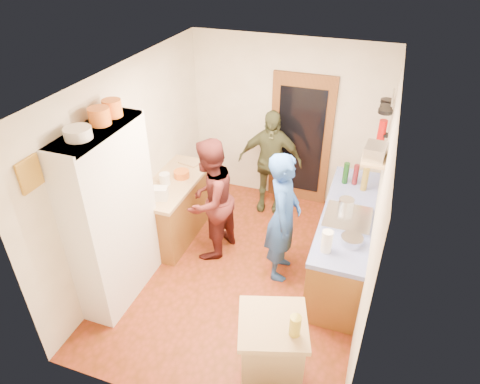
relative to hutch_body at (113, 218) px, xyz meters
The scene contains 44 objects.
floor 1.89m from the hutch_body, 31.61° to the left, with size 3.00×4.00×0.02m, color maroon.
ceiling 2.15m from the hutch_body, 31.61° to the left, with size 3.00×4.00×0.02m, color silver.
wall_back 3.10m from the hutch_body, 65.17° to the left, with size 3.00×0.02×2.60m, color silver.
wall_front 1.79m from the hutch_body, 42.95° to the right, with size 3.00×0.02×2.60m, color silver.
wall_left 0.85m from the hutch_body, 104.71° to the left, with size 0.02×4.00×2.60m, color silver.
wall_right 2.93m from the hutch_body, 15.89° to the left, with size 0.02×4.00×2.60m, color silver.
door_frame 3.17m from the hutch_body, 60.77° to the left, with size 0.95×0.06×2.10m, color brown.
door_glass 3.14m from the hutch_body, 60.46° to the left, with size 0.70×0.02×1.70m, color black.
hutch_body is the anchor object (origin of this frame).
hutch_top_shelf 1.08m from the hutch_body, ahead, with size 0.40×1.14×0.04m, color white.
plate_stack 1.18m from the hutch_body, 90.00° to the right, with size 0.26×0.26×0.11m, color white.
orange_pot_a 1.19m from the hutch_body, 90.00° to the left, with size 0.22×0.22×0.17m, color orange.
orange_pot_b 1.23m from the hutch_body, 90.00° to the left, with size 0.20×0.20×0.18m, color orange.
left_counter_base 1.42m from the hutch_body, 85.43° to the left, with size 0.60×1.40×0.85m, color brown.
left_counter_top 1.27m from the hutch_body, 85.43° to the left, with size 0.64×1.44×0.05m, color tan.
toaster 0.81m from the hutch_body, 79.18° to the left, with size 0.22×0.15×0.17m, color white.
kettle 1.14m from the hutch_body, 87.48° to the left, with size 0.14×0.14×0.16m, color white.
orange_bowl 1.40m from the hutch_body, 82.56° to the left, with size 0.22×0.22×0.10m, color orange.
chopping_board 1.81m from the hutch_body, 86.18° to the left, with size 0.30×0.22×0.03m, color tan.
right_counter_base 2.90m from the hutch_body, 27.47° to the left, with size 0.60×2.20×0.84m, color brown.
right_counter_top 2.83m from the hutch_body, 27.47° to the left, with size 0.62×2.22×0.06m, color #0C25B0.
hob 2.75m from the hutch_body, 24.52° to the left, with size 0.55×0.58×0.04m, color silver.
pot_on_hob 2.78m from the hutch_body, 28.32° to the left, with size 0.19×0.19×0.12m, color silver.
bottle_a 3.07m from the hutch_body, 40.09° to the left, with size 0.08×0.08×0.31m, color #143F14.
bottle_b 3.18m from the hutch_body, 38.75° to the left, with size 0.07×0.07×0.29m, color #591419.
bottle_c 3.22m from the hutch_body, 35.80° to the left, with size 0.08×0.08×0.34m, color olive.
paper_towel 2.40m from the hutch_body, 11.32° to the left, with size 0.12×0.12×0.26m, color white.
mixing_bowl 2.69m from the hutch_body, 14.75° to the left, with size 0.25×0.25×0.10m, color silver.
island_base 2.28m from the hutch_body, 17.88° to the right, with size 0.55×0.55×0.86m, color tan.
island_top 2.19m from the hutch_body, 17.88° to the right, with size 0.62×0.62×0.05m, color tan.
cutting_board 2.12m from the hutch_body, 17.56° to the right, with size 0.35×0.28×0.02m, color white.
oil_jar 2.40m from the hutch_body, 17.74° to the right, with size 0.10×0.10×0.21m, color #AD9E2D.
pan_rail 3.73m from the hutch_body, 40.11° to the left, with size 0.02×0.02×0.65m, color silver.
pan_hang_a 3.55m from the hutch_body, 38.53° to the left, with size 0.18×0.18×0.05m, color black.
pan_hang_b 3.67m from the hutch_body, 41.04° to the left, with size 0.16×0.16×0.05m, color black.
pan_hang_c 3.80m from the hutch_body, 43.36° to the left, with size 0.17×0.17×0.05m, color black.
wall_shelf 3.01m from the hutch_body, 25.09° to the left, with size 0.26×0.42×0.03m, color tan.
radio 3.03m from the hutch_body, 25.09° to the left, with size 0.22×0.30×0.15m, color silver.
ext_bracket 3.75m from the hutch_body, 42.07° to the left, with size 0.06×0.10×0.04m, color black.
fire_extinguisher 3.71m from the hutch_body, 42.69° to the left, with size 0.11×0.11×0.32m, color red.
picture_frame 1.22m from the hutch_body, 103.50° to the right, with size 0.03×0.25×0.30m, color gold.
person_hob 2.03m from the hutch_body, 27.69° to the left, with size 0.63×0.42×1.74m, color #2550A7.
person_left 1.35m from the hutch_body, 53.81° to the left, with size 0.83×0.65×1.71m, color #4A1A18.
person_back 2.65m from the hutch_body, 62.94° to the left, with size 0.97×0.40×1.66m, color #3B3F25.
Camera 1 is at (1.35, -4.01, 3.95)m, focal length 32.00 mm.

